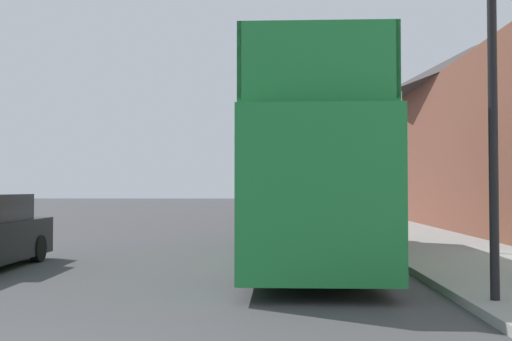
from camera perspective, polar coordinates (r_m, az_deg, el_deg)
name	(u,v)px	position (r m, az deg, el deg)	size (l,w,h in m)	color
ground_plane	(215,228)	(25.96, -3.97, -5.46)	(144.00, 144.00, 0.00)	#3D3D3F
sidewalk	(395,231)	(23.28, 13.11, -5.68)	(3.72, 108.00, 0.14)	gray
brick_terrace_rear	(473,135)	(30.20, 19.96, 3.19)	(6.00, 25.89, 8.44)	brown
tour_bus	(306,180)	(14.09, 4.75, -0.87)	(2.64, 10.62, 4.27)	#1E7A38
parked_car_ahead_of_bus	(318,217)	(22.03, 5.94, -4.40)	(1.81, 4.09, 1.38)	black
lamp_post_nearest	(492,51)	(9.26, 21.57, 10.56)	(0.35, 0.35, 5.15)	black
lamp_post_second	(396,133)	(16.30, 13.20, 3.48)	(0.35, 0.35, 4.35)	black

